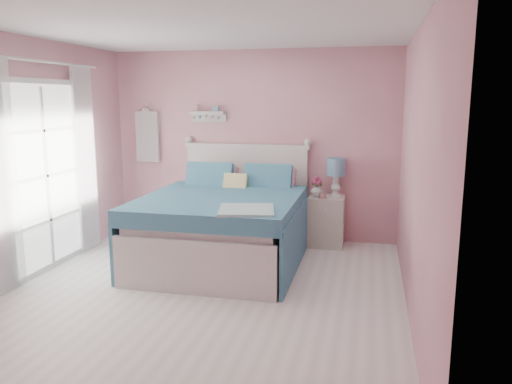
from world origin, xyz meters
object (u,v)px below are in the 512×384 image
at_px(nightstand, 326,221).
at_px(teacup, 323,196).
at_px(bed, 225,226).
at_px(table_lamp, 336,170).
at_px(vase, 317,190).

distance_m(nightstand, teacup, 0.39).
xyz_separation_m(bed, teacup, (1.10, 0.76, 0.27)).
bearing_deg(table_lamp, nightstand, -137.72).
relative_size(bed, teacup, 26.15).
distance_m(nightstand, vase, 0.44).
xyz_separation_m(nightstand, teacup, (-0.04, -0.13, 0.36)).
height_order(vase, teacup, vase).
bearing_deg(vase, table_lamp, 20.43).
height_order(nightstand, table_lamp, table_lamp).
height_order(bed, nightstand, bed).
bearing_deg(table_lamp, vase, -159.57).
bearing_deg(bed, table_lamp, 38.40).
bearing_deg(teacup, table_lamp, 57.35).
relative_size(nightstand, table_lamp, 1.31).
bearing_deg(vase, nightstand, -1.62).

